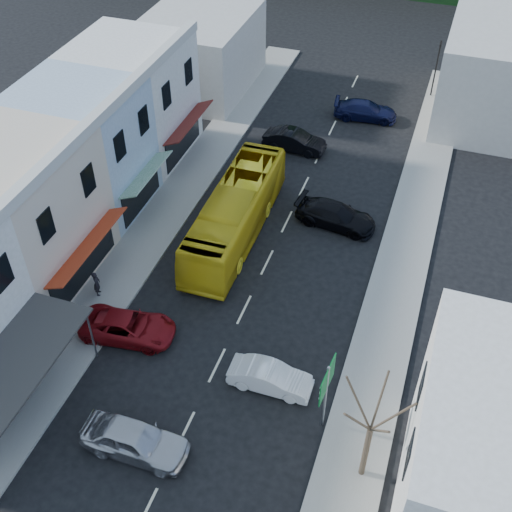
{
  "coord_description": "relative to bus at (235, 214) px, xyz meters",
  "views": [
    {
      "loc": [
        8.31,
        -18.33,
        25.36
      ],
      "look_at": [
        0.0,
        6.0,
        2.2
      ],
      "focal_mm": 45.0,
      "sensor_mm": 36.0,
      "label": 1
    }
  ],
  "objects": [
    {
      "name": "direction_sign",
      "position": [
        8.4,
        -11.44,
        0.55
      ],
      "size": [
        0.54,
        1.92,
        4.19
      ],
      "primitive_type": null,
      "rotation": [
        0.0,
        0.0,
        -0.09
      ],
      "color": "#05521D",
      "rests_on": "ground"
    },
    {
      "name": "sidewalk_left",
      "position": [
        -4.9,
        0.2,
        -1.48
      ],
      "size": [
        3.0,
        52.0,
        0.15
      ],
      "primitive_type": "cube",
      "color": "gray",
      "rests_on": "ground"
    },
    {
      "name": "car_red",
      "position": [
        -2.4,
        -9.46,
        -0.85
      ],
      "size": [
        4.81,
        2.49,
        1.4
      ],
      "primitive_type": "imported",
      "rotation": [
        0.0,
        0.0,
        1.7
      ],
      "color": "maroon",
      "rests_on": "ground"
    },
    {
      "name": "sidewalk_right",
      "position": [
        10.1,
        0.2,
        -1.48
      ],
      "size": [
        3.0,
        52.0,
        0.15
      ],
      "primitive_type": "cube",
      "color": "gray",
      "rests_on": "ground"
    },
    {
      "name": "car_black_far",
      "position": [
        0.68,
        10.33,
        -0.85
      ],
      "size": [
        4.47,
        1.99,
        1.4
      ],
      "primitive_type": "imported",
      "rotation": [
        0.0,
        0.0,
        1.53
      ],
      "color": "black",
      "rests_on": "ground"
    },
    {
      "name": "bus",
      "position": [
        0.0,
        0.0,
        0.0
      ],
      "size": [
        2.66,
        11.63,
        3.1
      ],
      "primitive_type": "imported",
      "rotation": [
        0.0,
        0.0,
        0.01
      ],
      "color": "yellow",
      "rests_on": "ground"
    },
    {
      "name": "shopfront_row",
      "position": [
        -9.9,
        -4.8,
        2.45
      ],
      "size": [
        8.25,
        30.0,
        8.0
      ],
      "color": "beige",
      "rests_on": "ground"
    },
    {
      "name": "distant_block_left",
      "position": [
        -9.4,
        17.2,
        1.45
      ],
      "size": [
        8.0,
        10.0,
        6.0
      ],
      "primitive_type": "cube",
      "color": "#B7B2A8",
      "rests_on": "ground"
    },
    {
      "name": "street_tree",
      "position": [
        10.6,
        -13.28,
        1.85
      ],
      "size": [
        2.49,
        2.49,
        6.8
      ],
      "primitive_type": null,
      "rotation": [
        0.0,
        0.0,
        -0.08
      ],
      "color": "#3B2E21",
      "rests_on": "ground"
    },
    {
      "name": "pedestrian_left",
      "position": [
        -5.34,
        -7.38,
        -0.55
      ],
      "size": [
        0.61,
        0.71,
        1.7
      ],
      "primitive_type": "imported",
      "rotation": [
        0.0,
        0.0,
        1.99
      ],
      "color": "black",
      "rests_on": "sidewalk_left"
    },
    {
      "name": "ground",
      "position": [
        2.6,
        -9.8,
        -1.55
      ],
      "size": [
        120.0,
        120.0,
        0.0
      ],
      "primitive_type": "plane",
      "color": "black",
      "rests_on": "ground"
    },
    {
      "name": "car_silver",
      "position": [
        0.99,
        -15.33,
        -0.85
      ],
      "size": [
        4.41,
        1.83,
        1.4
      ],
      "primitive_type": "imported",
      "rotation": [
        0.0,
        0.0,
        1.58
      ],
      "color": "#BCBCC1",
      "rests_on": "ground"
    },
    {
      "name": "distant_block_right",
      "position": [
        13.6,
        20.2,
        1.95
      ],
      "size": [
        8.0,
        12.0,
        7.0
      ],
      "primitive_type": "cube",
      "color": "#B7B2A8",
      "rests_on": "ground"
    },
    {
      "name": "traffic_signal",
      "position": [
        9.0,
        21.56,
        0.83
      ],
      "size": [
        0.63,
        1.03,
        4.75
      ],
      "primitive_type": null,
      "rotation": [
        0.0,
        0.0,
        3.23
      ],
      "color": "black",
      "rests_on": "ground"
    },
    {
      "name": "car_black_near",
      "position": [
        5.53,
        2.89,
        -0.85
      ],
      "size": [
        4.68,
        2.33,
        1.4
      ],
      "primitive_type": "imported",
      "rotation": [
        0.0,
        0.0,
        1.46
      ],
      "color": "black",
      "rests_on": "ground"
    },
    {
      "name": "car_white",
      "position": [
        5.49,
        -10.15,
        -0.85
      ],
      "size": [
        4.42,
        1.86,
        1.4
      ],
      "primitive_type": "imported",
      "rotation": [
        0.0,
        0.0,
        1.58
      ],
      "color": "white",
      "rests_on": "ground"
    },
    {
      "name": "car_navy_far",
      "position": [
        4.62,
        16.37,
        -0.85
      ],
      "size": [
        4.68,
        2.35,
        1.4
      ],
      "primitive_type": "imported",
      "rotation": [
        0.0,
        0.0,
        1.69
      ],
      "color": "black",
      "rests_on": "ground"
    }
  ]
}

